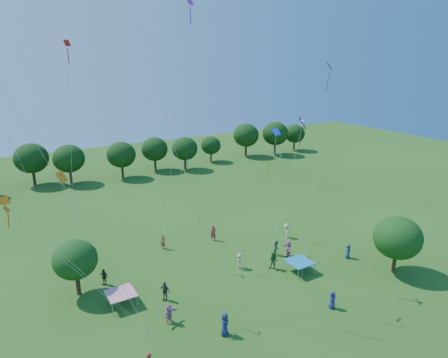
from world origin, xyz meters
TOP-DOWN VIEW (x-y plane):
  - near_tree_north at (-9.32, 22.40)m, footprint 3.67×3.67m
  - near_tree_east at (16.72, 11.10)m, footprint 4.34×4.34m
  - treeline at (-1.73, 55.43)m, footprint 88.01×8.77m
  - tent_red_stripe at (-6.66, 19.09)m, footprint 2.20×2.20m
  - tent_blue at (9.20, 15.66)m, footprint 2.20×2.20m
  - crowd_person_0 at (-1.34, 11.65)m, footprint 0.98×0.95m
  - crowd_person_1 at (5.59, 25.65)m, footprint 0.76×0.68m
  - crowd_person_2 at (7.39, 17.28)m, footprint 0.91×0.95m
  - crowd_person_3 at (12.90, 22.11)m, footprint 0.97×1.18m
  - crowd_person_4 at (-3.39, 17.88)m, footprint 0.94×1.07m
  - crowd_person_5 at (-4.23, 14.95)m, footprint 1.57×1.08m
  - crowd_person_6 at (7.69, 10.00)m, footprint 0.57×0.81m
  - crowd_person_7 at (0.07, 26.56)m, footprint 0.63×0.69m
  - crowd_person_8 at (9.42, 19.39)m, footprint 0.85×0.86m
  - crowd_person_9 at (4.79, 19.10)m, footprint 1.01×1.04m
  - crowd_person_10 at (-7.06, 22.84)m, footprint 0.86×0.96m
  - crowd_person_11 at (10.09, 18.40)m, footprint 1.09×1.80m
  - crowd_person_12 at (15.17, 15.25)m, footprint 0.83×0.73m
  - pirate_kite at (8.06, 15.18)m, footprint 4.54×1.21m
  - red_high_kite at (-3.47, 19.83)m, footprint 3.77×7.97m
  - small_kite_0 at (-11.93, 15.06)m, footprint 7.36×3.35m
  - small_kite_1 at (-11.69, 11.34)m, footprint 7.67×1.92m
  - small_kite_2 at (7.40, 23.06)m, footprint 1.82×2.89m
  - small_kite_3 at (1.84, 21.01)m, footprint 2.34×0.48m
  - small_kite_4 at (5.01, 14.77)m, footprint 1.33×2.54m
  - small_kite_5 at (-0.86, 19.02)m, footprint 4.08×0.57m
  - small_kite_6 at (-11.41, 14.19)m, footprint 6.72×2.42m
  - small_kite_7 at (14.50, 25.86)m, footprint 1.64×1.00m
  - small_kite_8 at (-8.43, 22.40)m, footprint 1.62×0.44m
  - small_kite_9 at (-10.27, 11.84)m, footprint 4.73×0.83m
  - small_kite_10 at (11.66, 23.94)m, footprint 2.12×1.44m
  - small_kite_11 at (6.10, 10.92)m, footprint 1.30×2.69m
  - small_kite_12 at (1.71, 22.23)m, footprint 2.56×2.24m
  - small_kite_13 at (-12.58, 26.26)m, footprint 4.57×4.86m

SIDE VIEW (x-z plane):
  - crowd_person_6 at x=7.69m, z-range 0.00..1.48m
  - crowd_person_12 at x=15.17m, z-range 0.00..1.49m
  - crowd_person_10 at x=-7.06m, z-range 0.00..1.53m
  - crowd_person_9 at x=4.79m, z-range 0.00..1.53m
  - crowd_person_7 at x=0.07m, z-range 0.00..1.56m
  - crowd_person_8 at x=9.42m, z-range 0.00..1.59m
  - crowd_person_5 at x=-4.23m, z-range 0.00..1.59m
  - crowd_person_3 at x=12.90m, z-range 0.00..1.65m
  - crowd_person_4 at x=-3.39m, z-range 0.00..1.69m
  - crowd_person_1 at x=5.59m, z-range 0.00..1.70m
  - crowd_person_2 at x=7.39m, z-range 0.00..1.74m
  - crowd_person_0 at x=-1.34m, z-range 0.00..1.79m
  - crowd_person_11 at x=10.09m, z-range 0.00..1.82m
  - tent_red_stripe at x=-6.66m, z-range 0.49..1.59m
  - tent_blue at x=9.20m, z-range 0.49..1.59m
  - near_tree_north at x=-9.32m, z-range 0.81..5.75m
  - near_tree_east at x=16.72m, z-range 0.78..6.25m
  - treeline at x=-1.73m, z-range 0.70..7.48m
  - small_kite_3 at x=1.84m, z-range 2.73..7.37m
  - small_kite_10 at x=11.66m, z-range 3.63..11.02m
  - small_kite_7 at x=14.50m, z-range 3.90..11.39m
  - small_kite_0 at x=-11.93m, z-range 3.55..13.26m
  - small_kite_12 at x=1.71m, z-range 3.97..13.54m
  - small_kite_2 at x=7.40m, z-range 4.18..13.79m
  - small_kite_1 at x=-11.69m, z-range 3.78..15.57m
  - small_kite_9 at x=-10.27m, z-range 5.11..17.51m
  - small_kite_4 at x=5.01m, z-range 5.28..18.09m
  - small_kite_13 at x=-12.58m, z-range 4.65..22.16m
  - pirate_kite at x=8.06m, z-range 7.19..20.52m
  - small_kite_6 at x=-11.41m, z-range 5.66..22.44m
  - small_kite_11 at x=6.10m, z-range 6.26..23.93m
  - small_kite_8 at x=-8.43m, z-range 5.88..25.07m
  - small_kite_5 at x=-0.86m, z-range 5.91..27.91m
  - red_high_kite at x=-3.47m, z-range 8.25..34.68m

